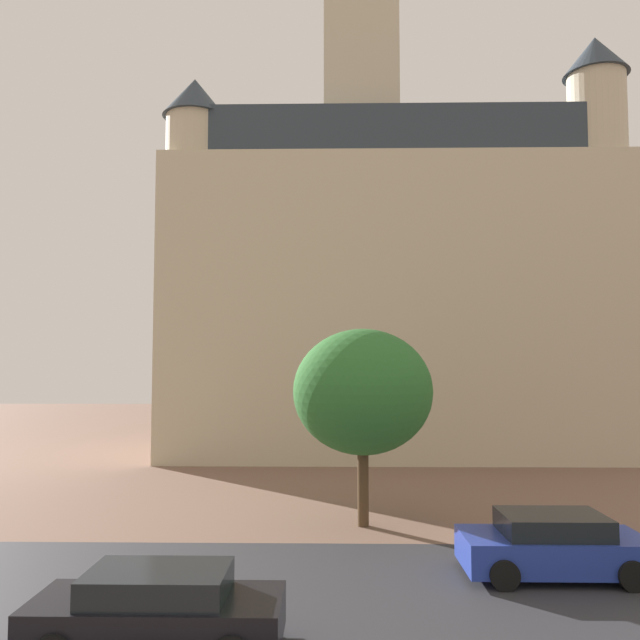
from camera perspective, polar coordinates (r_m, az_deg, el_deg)
name	(u,v)px	position (r m, az deg, el deg)	size (l,w,h in m)	color
ground_plane	(314,580)	(15.21, -0.56, -22.26)	(120.00, 120.00, 0.00)	brown
street_asphalt_strip	(311,608)	(13.69, -0.78, -24.38)	(120.00, 8.90, 0.00)	#2D2D33
landmark_building	(387,278)	(35.46, 5.99, 3.78)	(23.41, 11.13, 33.88)	beige
car_black	(158,611)	(11.99, -14.35, -23.98)	(4.17, 1.94, 1.35)	black
car_blue	(553,546)	(16.13, 20.13, -18.45)	(4.08, 2.10, 1.39)	#23389E
tree_curb_far	(363,392)	(19.14, 3.84, -6.43)	(4.16, 4.16, 5.82)	#4C3823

